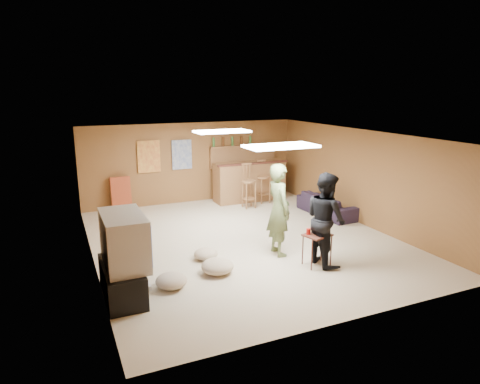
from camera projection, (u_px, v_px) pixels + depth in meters
name	position (u px, v px, depth m)	size (l,w,h in m)	color
ground	(244.00, 240.00, 8.99)	(7.00, 7.00, 0.00)	#BFAF92
ceiling	(244.00, 135.00, 8.47)	(6.00, 7.00, 0.02)	silver
wall_back	(192.00, 163.00, 11.84)	(6.00, 0.02, 2.20)	brown
wall_front	(353.00, 246.00, 5.62)	(6.00, 0.02, 2.20)	brown
wall_left	(90.00, 205.00, 7.56)	(0.02, 7.00, 2.20)	brown
wall_right	(362.00, 177.00, 9.90)	(0.02, 7.00, 2.20)	brown
tv_stand	(122.00, 281.00, 6.54)	(0.55, 1.30, 0.50)	black
dvd_box	(137.00, 284.00, 6.65)	(0.35, 0.50, 0.08)	#B2B2B7
tv_body	(124.00, 240.00, 6.41)	(0.60, 1.10, 0.80)	#B2B2B7
tv_screen	(145.00, 237.00, 6.53)	(0.02, 0.95, 0.65)	navy
bar_counter	(249.00, 181.00, 12.07)	(2.00, 0.60, 1.10)	brown
bar_lip	(253.00, 163.00, 11.72)	(2.10, 0.12, 0.05)	#431E15
bar_shelf	(243.00, 146.00, 12.25)	(2.00, 0.18, 0.05)	brown
bar_backing	(243.00, 156.00, 12.34)	(2.00, 0.14, 0.60)	brown
poster_left	(149.00, 157.00, 11.28)	(0.60, 0.03, 0.85)	#BF3F26
poster_right	(182.00, 155.00, 11.63)	(0.55, 0.03, 0.80)	#334C99
folding_chair_stack	(121.00, 194.00, 11.04)	(0.50, 0.14, 0.90)	#A53D1E
ceiling_panel_front	(281.00, 146.00, 7.14)	(1.20, 0.60, 0.04)	white
ceiling_panel_back	(222.00, 131.00, 9.54)	(1.20, 0.60, 0.04)	white
person_olive	(279.00, 210.00, 8.06)	(0.64, 0.42, 1.77)	#5D6B3E
person_black	(326.00, 219.00, 7.62)	(0.82, 0.64, 1.69)	black
sofa	(327.00, 205.00, 10.75)	(1.75, 0.69, 0.51)	black
tray_table	(317.00, 250.00, 7.65)	(0.45, 0.36, 0.59)	#431E15
cup_red_near	(308.00, 231.00, 7.57)	(0.08, 0.08, 0.10)	#A6100B
cup_red_far	(323.00, 232.00, 7.54)	(0.07, 0.07, 0.10)	#A6100B
cup_blue	(319.00, 229.00, 7.71)	(0.07, 0.07, 0.10)	#163199
bar_stool_left	(249.00, 187.00, 11.31)	(0.36, 0.36, 1.15)	brown
bar_stool_right	(264.00, 181.00, 11.82)	(0.38, 0.38, 1.20)	brown
cushion_near_tv	(217.00, 266.00, 7.37)	(0.56, 0.56, 0.25)	tan
cushion_mid	(206.00, 254.00, 7.98)	(0.45, 0.45, 0.20)	tan
cushion_far	(171.00, 281.00, 6.84)	(0.51, 0.51, 0.23)	tan
bottle_row	(232.00, 141.00, 12.06)	(1.20, 0.08, 0.26)	#3F7233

